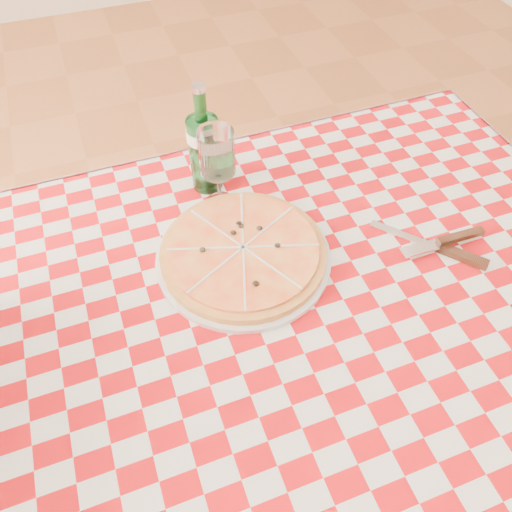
{
  "coord_description": "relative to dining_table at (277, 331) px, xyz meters",
  "views": [
    {
      "loc": [
        -0.2,
        -0.44,
        1.46
      ],
      "look_at": [
        -0.02,
        0.06,
        0.82
      ],
      "focal_mm": 35.0,
      "sensor_mm": 36.0,
      "label": 1
    }
  ],
  "objects": [
    {
      "name": "wine_glass",
      "position": [
        -0.02,
        0.26,
        0.18
      ],
      "size": [
        0.08,
        0.08,
        0.17
      ],
      "primitive_type": null,
      "rotation": [
        0.0,
        0.0,
        0.28
      ],
      "color": "white",
      "rests_on": "tablecloth"
    },
    {
      "name": "tablecloth",
      "position": [
        0.0,
        0.0,
        0.09
      ],
      "size": [
        1.3,
        0.9,
        0.01
      ],
      "primitive_type": "cube",
      "color": "#9F090E",
      "rests_on": "dining_table"
    },
    {
      "name": "cutlery",
      "position": [
        0.32,
        0.01,
        0.11
      ],
      "size": [
        0.29,
        0.27,
        0.03
      ],
      "primitive_type": null,
      "rotation": [
        0.0,
        0.0,
        -0.38
      ],
      "color": "silver",
      "rests_on": "tablecloth"
    },
    {
      "name": "dining_table",
      "position": [
        0.0,
        0.0,
        0.0
      ],
      "size": [
        1.2,
        0.8,
        0.75
      ],
      "color": "brown",
      "rests_on": "ground"
    },
    {
      "name": "pizza_plate",
      "position": [
        -0.03,
        0.11,
        0.12
      ],
      "size": [
        0.4,
        0.4,
        0.04
      ],
      "primitive_type": null,
      "rotation": [
        0.0,
        0.0,
        -0.31
      ],
      "color": "gold",
      "rests_on": "tablecloth"
    },
    {
      "name": "water_bottle",
      "position": [
        -0.03,
        0.32,
        0.21
      ],
      "size": [
        0.08,
        0.08,
        0.23
      ],
      "primitive_type": null,
      "rotation": [
        0.0,
        0.0,
        0.18
      ],
      "color": "#1A682A",
      "rests_on": "tablecloth"
    }
  ]
}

